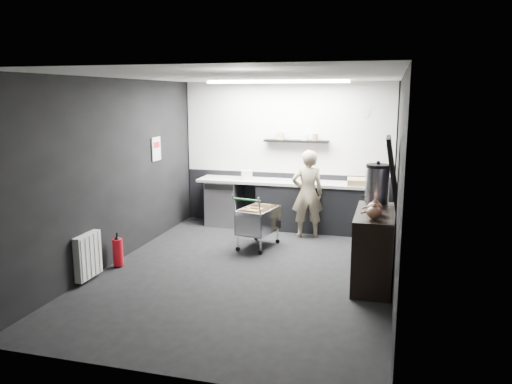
# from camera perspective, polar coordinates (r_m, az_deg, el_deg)

# --- Properties ---
(floor) EXTENTS (5.50, 5.50, 0.00)m
(floor) POSITION_cam_1_polar(r_m,az_deg,el_deg) (7.16, -1.11, -9.05)
(floor) COLOR black
(floor) RESTS_ON ground
(ceiling) EXTENTS (5.50, 5.50, 0.00)m
(ceiling) POSITION_cam_1_polar(r_m,az_deg,el_deg) (6.72, -1.20, 13.09)
(ceiling) COLOR silver
(ceiling) RESTS_ON wall_back
(wall_back) EXTENTS (5.50, 0.00, 5.50)m
(wall_back) POSITION_cam_1_polar(r_m,az_deg,el_deg) (9.46, 3.55, 4.31)
(wall_back) COLOR black
(wall_back) RESTS_ON floor
(wall_front) EXTENTS (5.50, 0.00, 5.50)m
(wall_front) POSITION_cam_1_polar(r_m,az_deg,el_deg) (4.30, -11.53, -4.18)
(wall_front) COLOR black
(wall_front) RESTS_ON floor
(wall_left) EXTENTS (0.00, 5.50, 5.50)m
(wall_left) POSITION_cam_1_polar(r_m,az_deg,el_deg) (7.62, -15.76, 2.25)
(wall_left) COLOR black
(wall_left) RESTS_ON floor
(wall_right) EXTENTS (0.00, 5.50, 5.50)m
(wall_right) POSITION_cam_1_polar(r_m,az_deg,el_deg) (6.55, 15.90, 0.85)
(wall_right) COLOR black
(wall_right) RESTS_ON floor
(kitchen_wall_panel) EXTENTS (3.95, 0.02, 1.70)m
(kitchen_wall_panel) POSITION_cam_1_polar(r_m,az_deg,el_deg) (9.39, 3.56, 7.32)
(kitchen_wall_panel) COLOR silver
(kitchen_wall_panel) RESTS_ON wall_back
(dado_panel) EXTENTS (3.95, 0.02, 1.00)m
(dado_panel) POSITION_cam_1_polar(r_m,az_deg,el_deg) (9.58, 3.46, -0.76)
(dado_panel) COLOR black
(dado_panel) RESTS_ON wall_back
(floating_shelf) EXTENTS (1.20, 0.22, 0.04)m
(floating_shelf) POSITION_cam_1_polar(r_m,az_deg,el_deg) (9.26, 4.62, 5.83)
(floating_shelf) COLOR black
(floating_shelf) RESTS_ON wall_back
(wall_clock) EXTENTS (0.20, 0.03, 0.20)m
(wall_clock) POSITION_cam_1_polar(r_m,az_deg,el_deg) (9.19, 12.26, 8.89)
(wall_clock) COLOR silver
(wall_clock) RESTS_ON wall_back
(poster) EXTENTS (0.02, 0.30, 0.40)m
(poster) POSITION_cam_1_polar(r_m,az_deg,el_deg) (8.71, -11.34, 4.85)
(poster) COLOR silver
(poster) RESTS_ON wall_left
(poster_red_band) EXTENTS (0.02, 0.22, 0.10)m
(poster_red_band) POSITION_cam_1_polar(r_m,az_deg,el_deg) (8.70, -11.33, 5.31)
(poster_red_band) COLOR red
(poster_red_band) RESTS_ON poster
(radiator) EXTENTS (0.10, 0.50, 0.60)m
(radiator) POSITION_cam_1_polar(r_m,az_deg,el_deg) (7.07, -18.66, -6.92)
(radiator) COLOR silver
(radiator) RESTS_ON wall_left
(ceiling_strip) EXTENTS (2.40, 0.20, 0.04)m
(ceiling_strip) POSITION_cam_1_polar(r_m,az_deg,el_deg) (8.51, 2.40, 12.47)
(ceiling_strip) COLOR white
(ceiling_strip) RESTS_ON ceiling
(prep_counter) EXTENTS (3.20, 0.61, 0.90)m
(prep_counter) POSITION_cam_1_polar(r_m,az_deg,el_deg) (9.26, 3.89, -1.45)
(prep_counter) COLOR black
(prep_counter) RESTS_ON floor
(person) EXTENTS (0.65, 0.52, 1.54)m
(person) POSITION_cam_1_polar(r_m,az_deg,el_deg) (8.70, 5.90, -0.21)
(person) COLOR #C1B899
(person) RESTS_ON floor
(shopping_cart) EXTENTS (0.63, 0.90, 0.89)m
(shopping_cart) POSITION_cam_1_polar(r_m,az_deg,el_deg) (8.12, 0.23, -3.46)
(shopping_cart) COLOR silver
(shopping_cart) RESTS_ON floor
(sideboard) EXTENTS (0.55, 1.30, 1.94)m
(sideboard) POSITION_cam_1_polar(r_m,az_deg,el_deg) (6.77, 13.43, -5.10)
(sideboard) COLOR black
(sideboard) RESTS_ON floor
(fire_extinguisher) EXTENTS (0.15, 0.15, 0.49)m
(fire_extinguisher) POSITION_cam_1_polar(r_m,az_deg,el_deg) (7.54, -15.51, -6.53)
(fire_extinguisher) COLOR red
(fire_extinguisher) RESTS_ON floor
(cardboard_box) EXTENTS (0.57, 0.45, 0.11)m
(cardboard_box) POSITION_cam_1_polar(r_m,az_deg,el_deg) (8.96, 12.14, 1.14)
(cardboard_box) COLOR tan
(cardboard_box) RESTS_ON prep_counter
(pink_tub) EXTENTS (0.22, 0.22, 0.22)m
(pink_tub) POSITION_cam_1_polar(r_m,az_deg,el_deg) (9.12, 5.33, 1.86)
(pink_tub) COLOR silver
(pink_tub) RESTS_ON prep_counter
(white_container) EXTENTS (0.24, 0.21, 0.17)m
(white_container) POSITION_cam_1_polar(r_m,az_deg,el_deg) (9.31, -1.07, 1.95)
(white_container) COLOR silver
(white_container) RESTS_ON prep_counter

